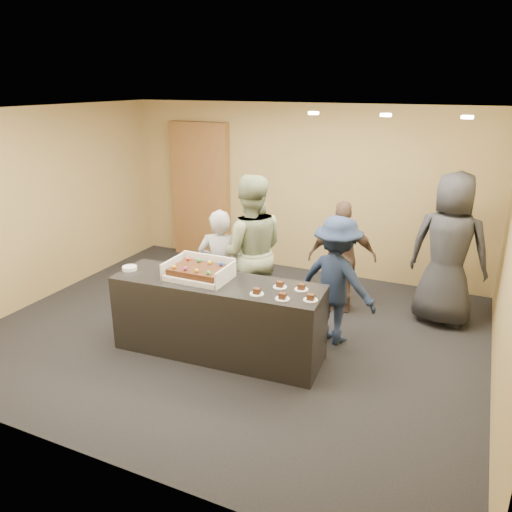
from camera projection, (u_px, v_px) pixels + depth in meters
name	position (u px, v px, depth m)	size (l,w,h in m)	color
room	(231.00, 229.00, 5.89)	(6.04, 6.00, 2.70)	black
serving_counter	(218.00, 318.00, 5.70)	(2.40, 0.70, 0.90)	black
storage_cabinet	(201.00, 191.00, 8.74)	(1.07, 0.15, 2.36)	brown
cake_box	(200.00, 274.00, 5.65)	(0.71, 0.49, 0.21)	white
sheet_cake	(199.00, 270.00, 5.61)	(0.60, 0.42, 0.12)	#3C1D0D
plate_stack	(130.00, 268.00, 5.89)	(0.17, 0.17, 0.04)	white
slice_a	(257.00, 292.00, 5.21)	(0.15, 0.15, 0.07)	white
slice_b	(280.00, 285.00, 5.38)	(0.15, 0.15, 0.07)	white
slice_c	(282.00, 297.00, 5.09)	(0.15, 0.15, 0.07)	white
slice_d	(301.00, 288.00, 5.32)	(0.15, 0.15, 0.07)	white
slice_e	(311.00, 298.00, 5.07)	(0.15, 0.15, 0.07)	white
person_server_grey	(221.00, 269.00, 6.26)	(0.56, 0.37, 1.55)	#A0A0A5
person_sage_man	(250.00, 252.00, 6.29)	(0.95, 0.74, 1.95)	gray
person_navy_man	(337.00, 281.00, 5.89)	(1.01, 0.58, 1.56)	#19243F
person_brown_extra	(342.00, 258.00, 6.67)	(0.91, 0.38, 1.55)	brown
person_dark_suit	(449.00, 250.00, 6.29)	(0.97, 0.63, 1.99)	#26272B
ceiling_spotlights	(386.00, 115.00, 5.26)	(1.72, 0.12, 0.03)	#FFEAC6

